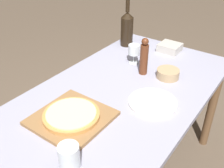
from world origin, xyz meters
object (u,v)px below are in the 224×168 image
(pizza, at_px, (71,115))
(pepper_mill, at_px, (144,57))
(wine_glass, at_px, (134,50))
(small_bowl, at_px, (168,74))
(wine_bottle, at_px, (127,28))

(pizza, height_order, pepper_mill, pepper_mill)
(wine_glass, height_order, small_bowl, wine_glass)
(wine_bottle, relative_size, small_bowl, 2.52)
(wine_bottle, bearing_deg, pepper_mill, -43.41)
(wine_glass, bearing_deg, small_bowl, -8.95)
(pizza, relative_size, pepper_mill, 1.16)
(pepper_mill, bearing_deg, wine_glass, 145.30)
(wine_bottle, height_order, small_bowl, wine_bottle)
(pepper_mill, bearing_deg, small_bowl, 16.20)
(wine_bottle, distance_m, pepper_mill, 0.43)
(small_bowl, bearing_deg, pepper_mill, -163.80)
(pepper_mill, xyz_separation_m, wine_glass, (-0.12, 0.08, -0.02))
(pepper_mill, distance_m, small_bowl, 0.17)
(pepper_mill, relative_size, wine_glass, 1.81)
(pepper_mill, height_order, small_bowl, pepper_mill)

